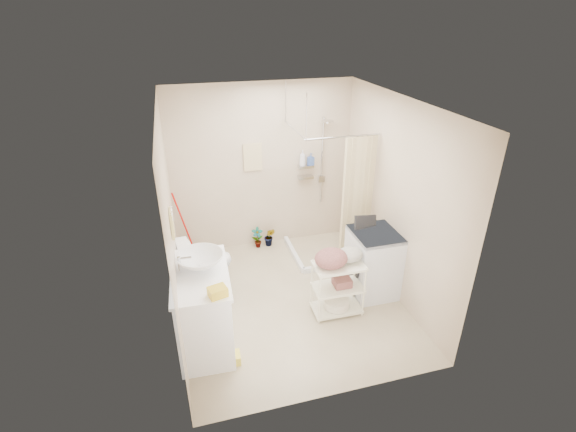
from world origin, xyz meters
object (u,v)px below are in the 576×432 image
Objects in this scene: vanity at (203,309)px; laundry_rack at (338,284)px; washing_machine at (374,262)px; toilet at (205,262)px.

vanity is 1.67m from laundry_rack.
washing_machine is 0.70m from laundry_rack.
vanity is at bearing 168.90° from toilet.
vanity is 1.20× the size of washing_machine.
vanity reaches higher than laundry_rack.
toilet is (0.12, 1.15, -0.11)m from vanity.
vanity is 2.33m from washing_machine.
toilet is 0.86× the size of laundry_rack.
laundry_rack is at bearing 6.26° from vanity.
laundry_rack is at bearing -155.47° from washing_machine.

